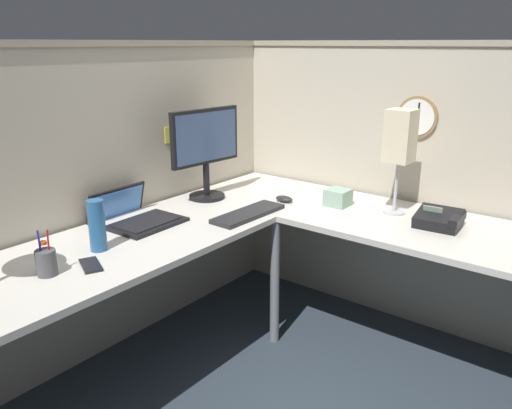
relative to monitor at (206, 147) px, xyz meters
The scene contains 16 objects.
ground_plane 1.22m from the monitor, 104.29° to the right, with size 6.80×6.80×0.00m, color #2D3842.
cubicle_wall_back 0.62m from the monitor, 156.26° to the left, with size 2.57×0.12×1.58m.
cubicle_wall_right 1.17m from the monitor, 51.92° to the right, with size 0.12×2.37×1.58m.
desk 0.85m from the monitor, 114.21° to the right, with size 2.35×2.15×0.73m.
monitor is the anchor object (origin of this frame).
laptop 0.58m from the monitor, behind, with size 0.35×0.39×0.22m.
keyboard 0.48m from the monitor, 104.94° to the right, with size 0.43×0.14×0.02m, color #232326.
computer_mouse 0.52m from the monitor, 61.63° to the right, with size 0.06×0.10×0.03m, color #232326.
pen_cup 1.16m from the monitor, 169.07° to the right, with size 0.08×0.08×0.18m.
cell_phone 1.04m from the monitor, 164.04° to the right, with size 0.07×0.14×0.01m, color black.
thermos_flask 0.88m from the monitor, 169.08° to the right, with size 0.07×0.07×0.22m, color #26598C.
office_phone 1.27m from the monitor, 74.90° to the right, with size 0.20×0.22×0.11m.
desk_lamp_paper 1.02m from the monitor, 67.44° to the right, with size 0.13×0.13×0.53m.
tissue_box 0.77m from the monitor, 63.17° to the right, with size 0.12×0.12×0.09m, color #8CAD99.
wall_clock 1.14m from the monitor, 54.67° to the right, with size 0.04×0.22×0.22m.
pinned_note_leftmost 0.21m from the monitor, 117.87° to the left, with size 0.07×0.00×0.09m, color #EAD84C.
Camera 1 is at (-1.87, -1.29, 1.57)m, focal length 36.22 mm.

